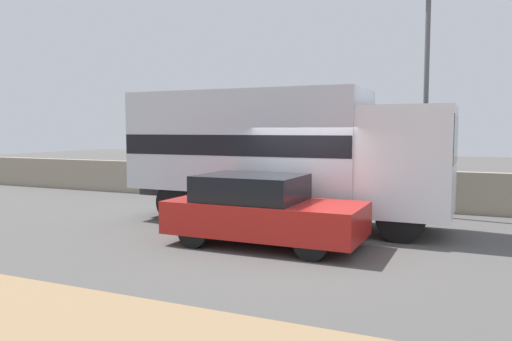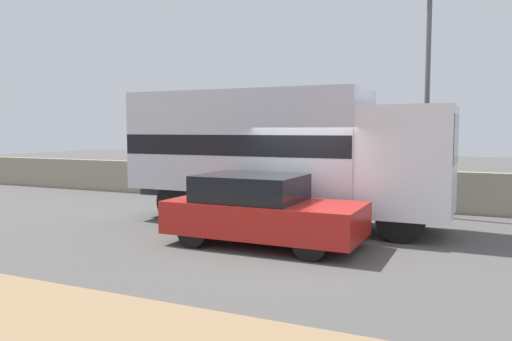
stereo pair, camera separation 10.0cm
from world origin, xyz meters
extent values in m
plane|color=#514F4C|center=(0.00, 0.00, 0.00)|extent=(80.00, 80.00, 0.00)
cube|color=gray|center=(0.00, 5.96, 0.61)|extent=(60.00, 0.35, 1.23)
cylinder|color=#4C4C51|center=(2.28, 5.07, 3.02)|extent=(0.14, 0.14, 6.04)
cube|color=silver|center=(2.19, 2.28, 1.73)|extent=(2.04, 2.26, 2.52)
cube|color=black|center=(3.19, 2.28, 2.24)|extent=(0.06, 1.92, 1.11)
cube|color=#2D2D33|center=(-1.91, 2.28, 0.75)|extent=(6.16, 1.32, 0.25)
cube|color=silver|center=(-1.91, 2.28, 2.16)|extent=(6.16, 2.39, 2.56)
cube|color=black|center=(-1.91, 2.28, 2.07)|extent=(6.13, 2.41, 0.51)
cylinder|color=black|center=(2.19, 3.24, 0.52)|extent=(1.05, 0.28, 1.05)
cylinder|color=black|center=(2.19, 1.32, 0.52)|extent=(1.05, 0.28, 1.05)
cylinder|color=black|center=(-3.60, 3.24, 0.52)|extent=(1.05, 0.28, 1.05)
cylinder|color=black|center=(-3.60, 1.32, 0.52)|extent=(1.05, 0.28, 1.05)
cylinder|color=black|center=(-2.37, 3.24, 0.52)|extent=(1.05, 0.28, 1.05)
cylinder|color=black|center=(-2.37, 1.32, 0.52)|extent=(1.05, 0.28, 1.05)
cube|color=#B21E19|center=(-0.39, -0.14, 0.60)|extent=(4.11, 1.87, 0.69)
cube|color=black|center=(-0.71, -0.14, 1.22)|extent=(2.14, 1.72, 0.55)
cylinder|color=black|center=(0.89, 0.68, 0.33)|extent=(0.67, 0.20, 0.67)
cylinder|color=black|center=(0.89, -0.95, 0.33)|extent=(0.67, 0.20, 0.67)
cylinder|color=black|center=(-1.66, 0.68, 0.33)|extent=(0.67, 0.20, 0.67)
cylinder|color=black|center=(-1.66, -0.95, 0.33)|extent=(0.67, 0.20, 0.67)
camera|label=1|loc=(3.70, -9.73, 2.45)|focal=35.00mm
camera|label=2|loc=(3.80, -9.69, 2.45)|focal=35.00mm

